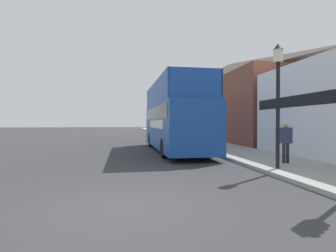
% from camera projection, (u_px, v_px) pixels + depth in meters
% --- Properties ---
extents(ground_plane, '(144.00, 144.00, 0.00)m').
position_uv_depth(ground_plane, '(123.00, 140.00, 26.06)').
color(ground_plane, '#333335').
extents(sidewalk, '(3.35, 108.00, 0.14)m').
position_uv_depth(sidewalk, '(195.00, 141.00, 24.20)').
color(sidewalk, '#999993').
rests_on(sidewalk, ground_plane).
extents(brick_terrace_rear, '(6.00, 21.84, 8.00)m').
position_uv_depth(brick_terrace_rear, '(229.00, 102.00, 27.93)').
color(brick_terrace_rear, brown).
rests_on(brick_terrace_rear, ground_plane).
extents(tour_bus, '(2.61, 10.12, 4.18)m').
position_uv_depth(tour_bus, '(174.00, 121.00, 16.16)').
color(tour_bus, '#19479E').
rests_on(tour_bus, ground_plane).
extents(parked_car_ahead_of_bus, '(1.97, 4.35, 1.42)m').
position_uv_depth(parked_car_ahead_of_bus, '(163.00, 134.00, 24.76)').
color(parked_car_ahead_of_bus, navy).
rests_on(parked_car_ahead_of_bus, ground_plane).
extents(pedestrian_third, '(0.43, 0.24, 1.65)m').
position_uv_depth(pedestrian_third, '(286.00, 138.00, 10.47)').
color(pedestrian_third, '#232328').
rests_on(pedestrian_third, sidewalk).
extents(lamp_post_nearest, '(0.35, 0.35, 4.43)m').
position_uv_depth(lamp_post_nearest, '(278.00, 82.00, 9.26)').
color(lamp_post_nearest, black).
rests_on(lamp_post_nearest, sidewalk).
extents(lamp_post_second, '(0.35, 0.35, 4.82)m').
position_uv_depth(lamp_post_second, '(205.00, 97.00, 17.38)').
color(lamp_post_second, black).
rests_on(lamp_post_second, sidewalk).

